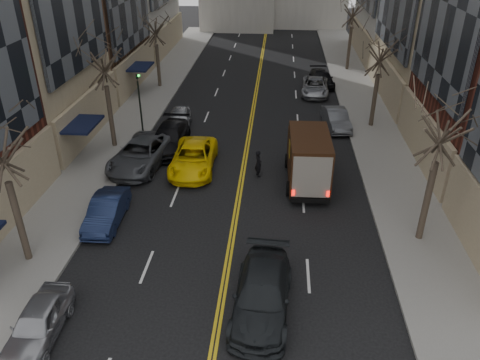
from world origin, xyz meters
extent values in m
cube|color=slate|center=(-9.00, 27.00, 0.07)|extent=(4.00, 66.00, 0.15)
cube|color=slate|center=(9.00, 27.00, 0.07)|extent=(4.00, 66.00, 0.15)
cube|color=black|center=(-10.00, 18.00, 2.40)|extent=(2.00, 3.00, 0.15)
cube|color=black|center=(-10.90, 18.00, 1.35)|extent=(0.20, 3.00, 2.50)
cube|color=black|center=(-10.00, 31.00, 2.40)|extent=(2.00, 3.00, 0.15)
cube|color=black|center=(-10.90, 31.00, 1.35)|extent=(0.20, 3.00, 2.50)
cylinder|color=#382D23|center=(-8.80, 8.00, 2.06)|extent=(0.30, 0.30, 3.83)
cylinder|color=#382D23|center=(-8.80, 20.00, 2.17)|extent=(0.30, 0.30, 4.05)
cylinder|color=#382D23|center=(-8.80, 33.00, 1.99)|extent=(0.30, 0.30, 3.69)
cylinder|color=#382D23|center=(8.80, 11.00, 2.13)|extent=(0.30, 0.30, 3.96)
cylinder|color=#382D23|center=(8.80, 25.00, 2.04)|extent=(0.30, 0.30, 3.78)
cylinder|color=#382D23|center=(8.80, 40.00, 2.22)|extent=(0.30, 0.30, 4.14)
cylinder|color=black|center=(-7.40, 22.00, 2.05)|extent=(0.12, 0.12, 3.80)
imported|color=black|center=(-7.40, 22.00, 4.40)|extent=(0.15, 0.18, 0.90)
sphere|color=#0CE526|center=(-7.25, 21.90, 4.35)|extent=(0.14, 0.14, 0.14)
cube|color=black|center=(3.74, 16.17, 0.49)|extent=(2.09, 5.75, 0.27)
cube|color=black|center=(3.69, 18.26, 1.38)|extent=(2.13, 1.56, 1.87)
cube|color=black|center=(3.75, 15.68, 1.78)|extent=(2.24, 4.42, 2.68)
cube|color=black|center=(3.80, 13.42, 0.49)|extent=(2.06, 0.21, 0.27)
cube|color=red|center=(2.91, 13.38, 0.89)|extent=(0.16, 0.06, 0.31)
cube|color=red|center=(4.69, 13.42, 0.89)|extent=(0.16, 0.06, 0.31)
cube|color=gold|center=(2.66, 15.70, 2.32)|extent=(0.05, 0.80, 0.80)
cube|color=gold|center=(4.84, 15.75, 2.32)|extent=(0.05, 0.80, 0.80)
cylinder|color=black|center=(2.64, 18.02, 0.43)|extent=(0.27, 0.86, 0.86)
cylinder|color=black|center=(4.75, 18.06, 0.43)|extent=(0.27, 0.86, 0.86)
cylinder|color=black|center=(2.72, 14.63, 0.43)|extent=(0.27, 0.86, 0.86)
cylinder|color=black|center=(4.83, 14.67, 0.43)|extent=(0.27, 0.86, 0.86)
imported|color=black|center=(1.60, 5.87, 0.76)|extent=(2.45, 5.37, 1.52)
cube|color=black|center=(1.60, 6.63, 1.38)|extent=(0.13, 0.04, 0.09)
cube|color=blue|center=(1.60, 6.60, 1.38)|extent=(0.10, 0.01, 0.06)
imported|color=yellow|center=(-3.00, 17.30, 0.75)|extent=(2.65, 5.50, 1.51)
imported|color=black|center=(0.93, 16.76, 0.81)|extent=(0.60, 0.70, 1.62)
imported|color=#9FA0A6|center=(-6.30, 3.87, 0.65)|extent=(1.66, 3.87, 1.30)
imported|color=#131D3D|center=(-6.30, 11.23, 0.67)|extent=(1.56, 4.12, 1.34)
imported|color=#46484D|center=(-6.26, 17.49, 0.81)|extent=(3.43, 6.16, 1.63)
imported|color=black|center=(-5.10, 20.07, 0.77)|extent=(2.22, 5.33, 1.54)
imported|color=#A2A5A9|center=(-5.10, 23.68, 0.69)|extent=(2.13, 4.22, 1.38)
imported|color=#4F5257|center=(6.21, 24.60, 0.68)|extent=(1.98, 4.31, 1.37)
imported|color=#9C9EA3|center=(5.12, 32.20, 0.68)|extent=(2.61, 5.05, 1.36)
imported|color=black|center=(5.87, 34.72, 0.66)|extent=(2.35, 4.72, 1.32)
camera|label=1|loc=(1.88, -7.62, 13.16)|focal=35.00mm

